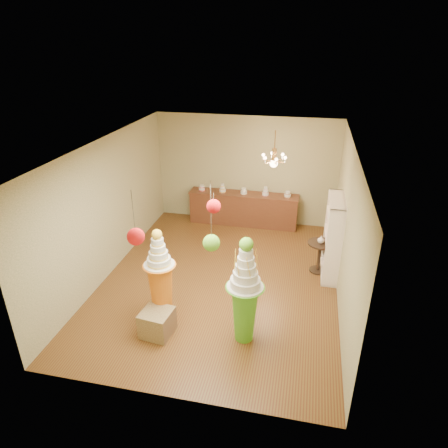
% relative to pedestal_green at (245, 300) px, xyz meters
% --- Properties ---
extents(floor, '(6.50, 6.50, 0.00)m').
position_rel_pedestal_green_xyz_m(floor, '(-0.82, 1.74, -0.82)').
color(floor, '#593618').
rests_on(floor, ground).
extents(ceiling, '(6.50, 6.50, 0.00)m').
position_rel_pedestal_green_xyz_m(ceiling, '(-0.82, 1.74, 2.18)').
color(ceiling, silver).
rests_on(ceiling, ground).
extents(wall_back, '(5.00, 0.04, 3.00)m').
position_rel_pedestal_green_xyz_m(wall_back, '(-0.82, 4.99, 0.68)').
color(wall_back, tan).
rests_on(wall_back, ground).
extents(wall_front, '(5.00, 0.04, 3.00)m').
position_rel_pedestal_green_xyz_m(wall_front, '(-0.82, -1.51, 0.68)').
color(wall_front, tan).
rests_on(wall_front, ground).
extents(wall_left, '(0.04, 6.50, 3.00)m').
position_rel_pedestal_green_xyz_m(wall_left, '(-3.32, 1.74, 0.68)').
color(wall_left, tan).
rests_on(wall_left, ground).
extents(wall_right, '(0.04, 6.50, 3.00)m').
position_rel_pedestal_green_xyz_m(wall_right, '(1.68, 1.74, 0.68)').
color(wall_right, tan).
rests_on(wall_right, ground).
extents(pedestal_green, '(0.82, 0.82, 2.01)m').
position_rel_pedestal_green_xyz_m(pedestal_green, '(0.00, 0.00, 0.00)').
color(pedestal_green, '#53AF26').
rests_on(pedestal_green, floor).
extents(pedestal_orange, '(0.63, 0.63, 1.91)m').
position_rel_pedestal_green_xyz_m(pedestal_orange, '(-1.57, 0.17, -0.05)').
color(pedestal_orange, orange).
rests_on(pedestal_orange, floor).
extents(burlap_riser, '(0.59, 0.59, 0.48)m').
position_rel_pedestal_green_xyz_m(burlap_riser, '(-1.54, -0.21, -0.58)').
color(burlap_riser, olive).
rests_on(burlap_riser, floor).
extents(sideboard, '(3.04, 0.54, 1.16)m').
position_rel_pedestal_green_xyz_m(sideboard, '(-0.82, 4.71, -0.34)').
color(sideboard, '#572D1B').
rests_on(sideboard, floor).
extents(shelving_unit, '(0.33, 1.20, 1.80)m').
position_rel_pedestal_green_xyz_m(shelving_unit, '(1.52, 2.54, 0.08)').
color(shelving_unit, white).
rests_on(shelving_unit, floor).
extents(round_table, '(0.60, 0.60, 0.73)m').
position_rel_pedestal_green_xyz_m(round_table, '(1.28, 2.56, -0.35)').
color(round_table, black).
rests_on(round_table, floor).
extents(vase, '(0.16, 0.16, 0.16)m').
position_rel_pedestal_green_xyz_m(vase, '(1.28, 2.56, -0.01)').
color(vase, white).
rests_on(vase, round_table).
extents(pom_red_left, '(0.26, 0.26, 0.84)m').
position_rel_pedestal_green_xyz_m(pom_red_left, '(-1.46, -0.84, 1.47)').
color(pom_red_left, '#393629').
rests_on(pom_red_left, ceiling).
extents(pom_green_mid, '(0.27, 0.27, 1.15)m').
position_rel_pedestal_green_xyz_m(pom_green_mid, '(-0.51, -0.24, 1.16)').
color(pom_green_mid, '#393629').
rests_on(pom_green_mid, ceiling).
extents(pom_red_right, '(0.20, 0.20, 0.35)m').
position_rel_pedestal_green_xyz_m(pom_red_right, '(-0.38, -0.58, 1.93)').
color(pom_red_right, '#393629').
rests_on(pom_red_right, ceiling).
extents(chandelier, '(0.73, 0.73, 0.85)m').
position_rel_pedestal_green_xyz_m(chandelier, '(0.08, 3.30, 1.48)').
color(chandelier, '#C78B46').
rests_on(chandelier, ceiling).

